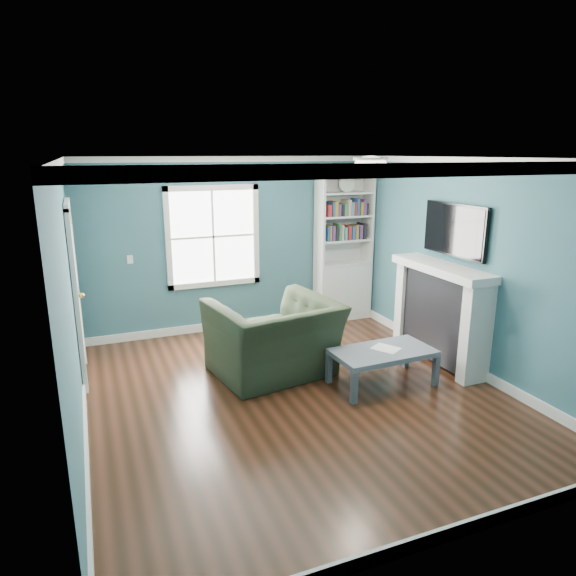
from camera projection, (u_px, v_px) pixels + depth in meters
name	position (u px, v px, depth m)	size (l,w,h in m)	color
floor	(297.00, 394.00, 5.81)	(5.00, 5.00, 0.00)	black
room_walls	(298.00, 257.00, 5.40)	(5.00, 5.00, 5.00)	#356B70
trim	(297.00, 289.00, 5.49)	(4.50, 5.00, 2.60)	white
window	(213.00, 237.00, 7.56)	(1.40, 0.06, 1.50)	white
bookshelf	(343.00, 263.00, 8.27)	(0.90, 0.35, 2.31)	silver
fireplace	(440.00, 315.00, 6.58)	(0.44, 1.58, 1.30)	black
tv	(455.00, 230.00, 6.34)	(0.06, 1.10, 0.65)	black
door	(76.00, 292.00, 5.99)	(0.12, 0.98, 2.17)	silver
ceiling_fixture	(371.00, 162.00, 5.57)	(0.38, 0.38, 0.15)	white
light_switch	(130.00, 259.00, 7.19)	(0.08, 0.01, 0.12)	white
recliner	(274.00, 326.00, 6.20)	(1.42, 0.92, 1.24)	black
coffee_table	(383.00, 354.00, 5.98)	(1.19, 0.68, 0.43)	#4C535B
paper_sheet	(386.00, 348.00, 6.01)	(0.24, 0.30, 0.00)	white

